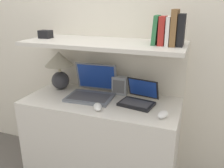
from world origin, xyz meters
name	(u,v)px	position (x,y,z in m)	size (l,w,h in m)	color
wall_back	(115,34)	(0.00, 0.60, 1.20)	(6.00, 0.05, 2.40)	silver
desk	(101,142)	(0.00, 0.27, 0.37)	(1.18, 0.53, 0.73)	silver
back_riser	(113,105)	(0.00, 0.55, 0.57)	(1.18, 0.04, 1.15)	silver
shelf	(103,43)	(0.00, 0.33, 1.16)	(1.18, 0.48, 0.03)	silver
table_lamp	(59,66)	(-0.43, 0.39, 0.94)	(0.24, 0.24, 0.33)	#2D2D33
laptop_large	(92,90)	(-0.10, 0.32, 0.78)	(0.36, 0.33, 0.25)	slate
laptop_small	(139,99)	(0.28, 0.31, 0.77)	(0.28, 0.26, 0.17)	black
computer_mouse	(98,107)	(0.04, 0.11, 0.75)	(0.10, 0.12, 0.04)	white
second_mouse	(163,114)	(0.49, 0.14, 0.75)	(0.08, 0.11, 0.04)	white
router_box	(120,85)	(0.09, 0.45, 0.81)	(0.12, 0.07, 0.15)	gray
book_black	(181,30)	(0.54, 0.33, 1.28)	(0.04, 0.14, 0.20)	black
book_brown	(174,28)	(0.50, 0.33, 1.29)	(0.04, 0.16, 0.23)	brown
book_white	(169,31)	(0.46, 0.33, 1.27)	(0.02, 0.17, 0.19)	silver
book_red	(162,31)	(0.42, 0.33, 1.27)	(0.04, 0.13, 0.19)	#A82823
book_green	(156,30)	(0.38, 0.33, 1.27)	(0.04, 0.13, 0.19)	#2D7042
shelf_gadget	(46,34)	(-0.50, 0.33, 1.20)	(0.09, 0.08, 0.06)	black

